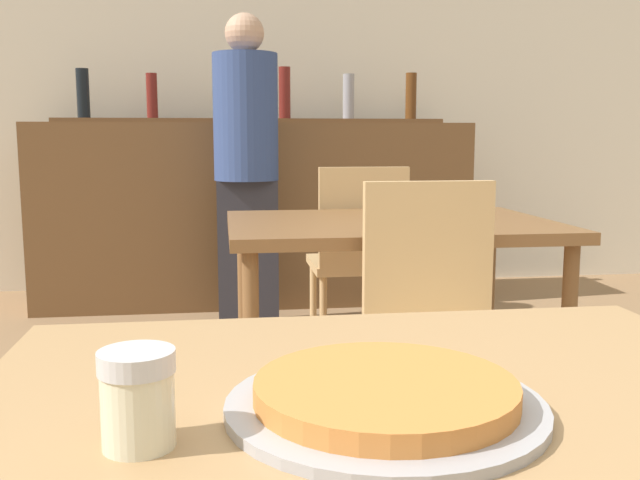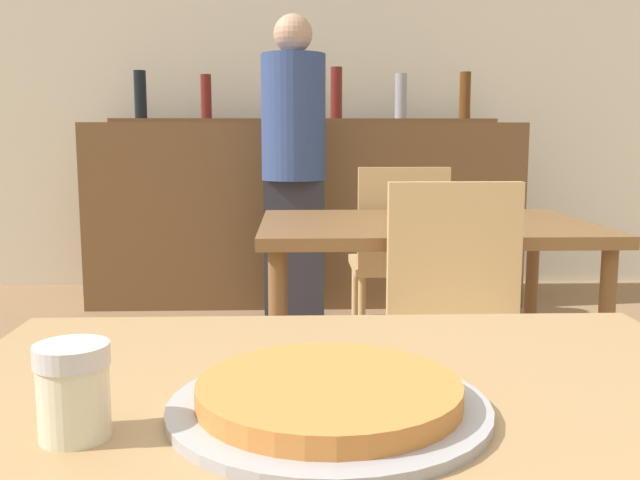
{
  "view_description": "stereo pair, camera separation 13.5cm",
  "coord_description": "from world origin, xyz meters",
  "px_view_note": "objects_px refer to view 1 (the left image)",
  "views": [
    {
      "loc": [
        -0.19,
        -0.77,
        1.02
      ],
      "look_at": [
        -0.01,
        0.55,
        0.82
      ],
      "focal_mm": 40.0,
      "sensor_mm": 36.0,
      "label": 1
    },
    {
      "loc": [
        -0.06,
        -0.78,
        1.02
      ],
      "look_at": [
        -0.01,
        0.55,
        0.82
      ],
      "focal_mm": 40.0,
      "sensor_mm": 36.0,
      "label": 2
    }
  ],
  "objects_px": {
    "pizza_tray": "(385,397)",
    "cheese_shaker": "(138,398)",
    "chair_far_side_front": "(437,318)",
    "person_standing": "(246,161)",
    "chair_far_side_back": "(359,252)"
  },
  "relations": [
    {
      "from": "chair_far_side_front",
      "to": "person_standing",
      "type": "xyz_separation_m",
      "value": [
        -0.46,
        1.95,
        0.37
      ]
    },
    {
      "from": "pizza_tray",
      "to": "chair_far_side_front",
      "type": "bearing_deg",
      "value": 70.07
    },
    {
      "from": "chair_far_side_back",
      "to": "person_standing",
      "type": "distance_m",
      "value": 0.99
    },
    {
      "from": "cheese_shaker",
      "to": "person_standing",
      "type": "xyz_separation_m",
      "value": [
        0.21,
        3.14,
        0.12
      ]
    },
    {
      "from": "pizza_tray",
      "to": "cheese_shaker",
      "type": "height_order",
      "value": "cheese_shaker"
    },
    {
      "from": "chair_far_side_front",
      "to": "pizza_tray",
      "type": "relative_size",
      "value": 2.58
    },
    {
      "from": "pizza_tray",
      "to": "person_standing",
      "type": "distance_m",
      "value": 3.1
    },
    {
      "from": "chair_far_side_front",
      "to": "chair_far_side_back",
      "type": "distance_m",
      "value": 1.16
    },
    {
      "from": "pizza_tray",
      "to": "cheese_shaker",
      "type": "bearing_deg",
      "value": -168.21
    },
    {
      "from": "chair_far_side_front",
      "to": "person_standing",
      "type": "height_order",
      "value": "person_standing"
    },
    {
      "from": "cheese_shaker",
      "to": "person_standing",
      "type": "bearing_deg",
      "value": 86.16
    },
    {
      "from": "chair_far_side_back",
      "to": "pizza_tray",
      "type": "bearing_deg",
      "value": 79.77
    },
    {
      "from": "chair_far_side_back",
      "to": "cheese_shaker",
      "type": "bearing_deg",
      "value": 74.15
    },
    {
      "from": "cheese_shaker",
      "to": "chair_far_side_front",
      "type": "bearing_deg",
      "value": 60.86
    },
    {
      "from": "pizza_tray",
      "to": "cheese_shaker",
      "type": "relative_size",
      "value": 3.65
    }
  ]
}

